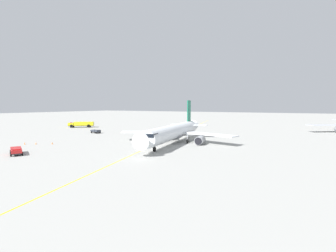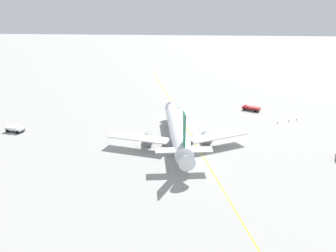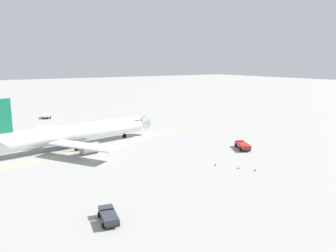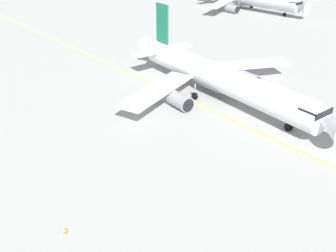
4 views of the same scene
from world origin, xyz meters
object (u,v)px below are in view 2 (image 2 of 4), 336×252
(airliner_main, at_px, (178,131))
(ops_pickup_truck, at_px, (251,108))
(safety_cone_far, at_px, (296,119))
(pushback_tug_truck, at_px, (15,129))
(safety_cone_mid, at_px, (289,121))
(safety_cone_near, at_px, (278,123))

(airliner_main, distance_m, ops_pickup_truck, 36.09)
(airliner_main, bearing_deg, safety_cone_far, -66.42)
(airliner_main, distance_m, pushback_tug_truck, 42.58)
(ops_pickup_truck, bearing_deg, airliner_main, 82.17)
(airliner_main, bearing_deg, safety_cone_mid, -66.37)
(safety_cone_far, bearing_deg, airliner_main, -57.51)
(safety_cone_mid, bearing_deg, ops_pickup_truck, -137.95)
(safety_cone_mid, height_order, safety_cone_far, same)
(airliner_main, height_order, safety_cone_mid, airliner_main)
(airliner_main, relative_size, safety_cone_far, 70.89)
(safety_cone_near, height_order, safety_cone_mid, same)
(safety_cone_mid, relative_size, safety_cone_far, 1.00)
(ops_pickup_truck, bearing_deg, safety_cone_mid, 159.65)
(safety_cone_far, bearing_deg, ops_pickup_truck, -126.86)
(ops_pickup_truck, xyz_separation_m, safety_cone_mid, (10.17, 9.17, -0.53))
(ops_pickup_truck, height_order, safety_cone_near, ops_pickup_truck)
(pushback_tug_truck, height_order, safety_cone_far, pushback_tug_truck)
(pushback_tug_truck, distance_m, safety_cone_near, 70.10)
(ops_pickup_truck, bearing_deg, safety_cone_far, 170.74)
(pushback_tug_truck, height_order, safety_cone_mid, pushback_tug_truck)
(airliner_main, distance_m, safety_cone_near, 31.65)
(ops_pickup_truck, height_order, safety_cone_mid, ops_pickup_truck)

